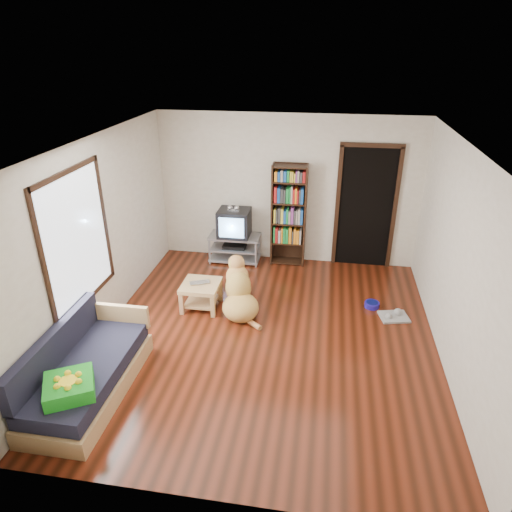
% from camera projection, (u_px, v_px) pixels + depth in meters
% --- Properties ---
extents(ground, '(5.00, 5.00, 0.00)m').
position_uv_depth(ground, '(266.00, 336.00, 6.22)').
color(ground, '#5F2110').
rests_on(ground, ground).
extents(ceiling, '(5.00, 5.00, 0.00)m').
position_uv_depth(ceiling, '(269.00, 145.00, 5.10)').
color(ceiling, white).
rests_on(ceiling, ground).
extents(wall_back, '(4.50, 0.00, 4.50)m').
position_uv_depth(wall_back, '(287.00, 190.00, 7.89)').
color(wall_back, silver).
rests_on(wall_back, ground).
extents(wall_front, '(4.50, 0.00, 4.50)m').
position_uv_depth(wall_front, '(222.00, 387.00, 3.43)').
color(wall_front, silver).
rests_on(wall_front, ground).
extents(wall_left, '(0.00, 5.00, 5.00)m').
position_uv_depth(wall_left, '(98.00, 239.00, 5.99)').
color(wall_left, silver).
rests_on(wall_left, ground).
extents(wall_right, '(0.00, 5.00, 5.00)m').
position_uv_depth(wall_right, '(458.00, 263.00, 5.33)').
color(wall_right, silver).
rests_on(wall_right, ground).
extents(green_cushion, '(0.64, 0.64, 0.16)m').
position_uv_depth(green_cushion, '(69.00, 387.00, 4.60)').
color(green_cushion, '#1C9722').
rests_on(green_cushion, sofa).
extents(laptop, '(0.35, 0.29, 0.02)m').
position_uv_depth(laptop, '(200.00, 284.00, 6.71)').
color(laptop, silver).
rests_on(laptop, coffee_table).
extents(dog_bowl, '(0.22, 0.22, 0.08)m').
position_uv_depth(dog_bowl, '(372.00, 305.00, 6.89)').
color(dog_bowl, '#1E1593').
rests_on(dog_bowl, ground).
extents(grey_rag, '(0.46, 0.40, 0.03)m').
position_uv_depth(grey_rag, '(394.00, 317.00, 6.63)').
color(grey_rag, '#989898').
rests_on(grey_rag, ground).
extents(window, '(0.03, 1.46, 1.70)m').
position_uv_depth(window, '(77.00, 240.00, 5.45)').
color(window, white).
rests_on(window, wall_left).
extents(doorway, '(1.03, 0.05, 2.19)m').
position_uv_depth(doorway, '(366.00, 205.00, 7.75)').
color(doorway, black).
rests_on(doorway, wall_back).
extents(tv_stand, '(0.90, 0.45, 0.50)m').
position_uv_depth(tv_stand, '(235.00, 247.00, 8.24)').
color(tv_stand, '#99999E').
rests_on(tv_stand, ground).
extents(crt_tv, '(0.55, 0.52, 0.58)m').
position_uv_depth(crt_tv, '(234.00, 222.00, 8.05)').
color(crt_tv, black).
rests_on(crt_tv, tv_stand).
extents(bookshelf, '(0.60, 0.30, 1.80)m').
position_uv_depth(bookshelf, '(289.00, 210.00, 7.87)').
color(bookshelf, black).
rests_on(bookshelf, ground).
extents(sofa, '(0.80, 1.80, 0.80)m').
position_uv_depth(sofa, '(86.00, 373.00, 5.15)').
color(sofa, tan).
rests_on(sofa, ground).
extents(coffee_table, '(0.55, 0.55, 0.40)m').
position_uv_depth(coffee_table, '(201.00, 291.00, 6.79)').
color(coffee_table, tan).
rests_on(coffee_table, ground).
extents(dog, '(0.70, 0.94, 0.85)m').
position_uv_depth(dog, '(239.00, 293.00, 6.66)').
color(dog, tan).
rests_on(dog, ground).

